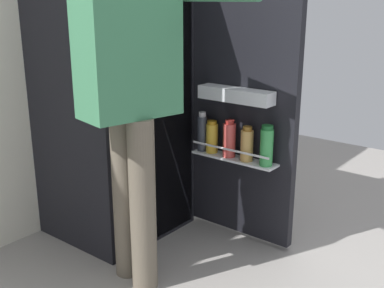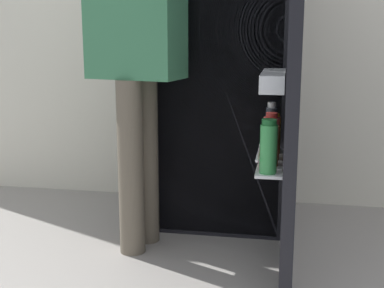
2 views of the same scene
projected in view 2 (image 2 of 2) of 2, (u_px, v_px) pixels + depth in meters
name	position (u px, v px, depth m)	size (l,w,h in m)	color
ground_plane	(207.00, 256.00, 2.47)	(5.06, 5.06, 0.00)	gray
kitchen_wall	(232.00, 0.00, 3.11)	(4.40, 0.10, 2.41)	silver
refrigerator	(228.00, 63.00, 2.77)	(0.72, 1.26, 1.73)	black
person	(138.00, 42.00, 2.39)	(0.55, 0.78, 1.64)	#665B4C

